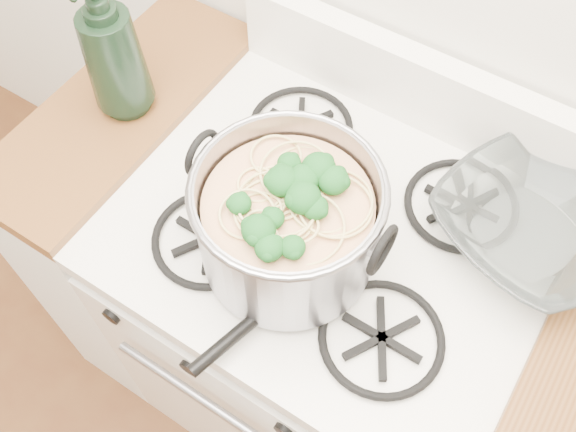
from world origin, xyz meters
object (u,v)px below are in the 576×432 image
Objects in this scene: stock_pot at (288,223)px; spatula at (313,270)px; gas_range at (323,325)px; glass_bowl at (528,230)px; bottle at (111,46)px.

stock_pot is 0.10m from spatula.
glass_bowl reaches higher than gas_range.
glass_bowl is (0.29, 0.15, 0.50)m from gas_range.
glass_bowl is at bearing 27.23° from gas_range.
glass_bowl is at bearing -6.17° from bottle.
gas_range is 3.06× the size of bottle.
glass_bowl is 0.80m from bottle.
bottle is at bearing 178.62° from gas_range.
stock_pot is 1.09× the size of bottle.
bottle reaches higher than stock_pot.
gas_range is 0.51m from spatula.
glass_bowl is at bearing 58.70° from spatula.
bottle is at bearing -179.25° from spatula.
spatula is (0.06, -0.01, -0.08)m from stock_pot.
stock_pot reaches higher than glass_bowl.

